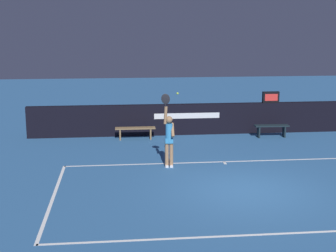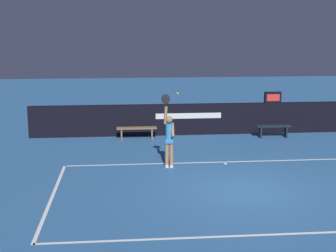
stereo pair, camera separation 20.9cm
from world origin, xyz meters
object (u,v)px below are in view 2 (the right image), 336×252
object	(u,v)px
tennis_player	(169,137)
courtside_bench_near	(273,128)
tennis_ball	(178,93)
speed_display	(273,97)
courtside_bench_far	(137,130)

from	to	relation	value
tennis_player	courtside_bench_near	xyz separation A→B (m)	(4.72, 3.81, -0.63)
tennis_ball	courtside_bench_near	world-z (taller)	tennis_ball
tennis_ball	tennis_player	bearing A→B (deg)	145.09
speed_display	courtside_bench_far	bearing A→B (deg)	-173.34
tennis_ball	courtside_bench_near	xyz separation A→B (m)	(4.46, 3.99, -2.09)
courtside_bench_near	tennis_ball	bearing A→B (deg)	-138.18
tennis_player	courtside_bench_near	world-z (taller)	tennis_player
courtside_bench_far	tennis_ball	bearing A→B (deg)	-74.07
speed_display	tennis_player	distance (m)	6.86
speed_display	courtside_bench_near	size ratio (longest dim) A/B	0.50
speed_display	courtside_bench_near	bearing A→B (deg)	-102.85
courtside_bench_far	speed_display	bearing A→B (deg)	6.66
speed_display	tennis_ball	size ratio (longest dim) A/B	10.30
tennis_ball	courtside_bench_near	distance (m)	6.34
courtside_bench_far	tennis_player	bearing A→B (deg)	-76.78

